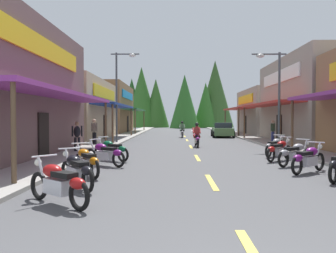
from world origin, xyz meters
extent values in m
cube|color=#4C4C4F|center=(0.00, 22.97, -0.05)|extent=(9.69, 75.94, 0.10)
cube|color=#9E9991|center=(-5.90, 22.97, 0.06)|extent=(2.12, 75.94, 0.12)
cube|color=#9E9991|center=(5.90, 22.97, 0.06)|extent=(2.12, 75.94, 0.12)
cube|color=#E0C64C|center=(0.00, 7.37, 0.01)|extent=(0.16, 2.40, 0.01)
cube|color=#E0C64C|center=(0.00, 13.17, 0.01)|extent=(0.16, 2.40, 0.01)
cube|color=#E0C64C|center=(0.00, 19.15, 0.01)|extent=(0.16, 2.40, 0.01)
cube|color=#E0C64C|center=(0.00, 25.45, 0.01)|extent=(0.16, 2.40, 0.01)
cube|color=#E0C64C|center=(0.00, 31.11, 0.01)|extent=(0.16, 2.40, 0.01)
cube|color=#E0C64C|center=(0.00, 37.02, 0.01)|extent=(0.16, 2.40, 0.01)
cube|color=#E0C64C|center=(0.00, 43.98, 0.01)|extent=(0.16, 2.40, 0.01)
cube|color=#E0C64C|center=(0.00, 49.87, 0.01)|extent=(0.16, 2.40, 0.01)
cube|color=#8C338C|center=(-6.06, 12.48, 2.90)|extent=(1.80, 12.38, 0.16)
cylinder|color=brown|center=(-5.36, 6.50, 1.41)|extent=(0.14, 0.14, 2.82)
cylinder|color=brown|center=(-5.36, 18.47, 1.41)|extent=(0.14, 0.14, 2.82)
cube|color=yellow|center=(-6.90, 12.48, 5.00)|extent=(0.10, 9.63, 0.90)
cube|color=black|center=(-6.92, 12.48, 1.05)|extent=(0.08, 1.10, 2.10)
cube|color=tan|center=(-10.87, 25.86, 2.53)|extent=(7.81, 11.69, 5.06)
cube|color=navy|center=(-6.06, 25.86, 2.90)|extent=(1.80, 10.52, 0.16)
cylinder|color=brown|center=(-5.36, 20.80, 1.41)|extent=(0.14, 0.14, 2.82)
cylinder|color=brown|center=(-5.36, 30.92, 1.41)|extent=(0.14, 0.14, 2.82)
cube|color=yellow|center=(-6.90, 25.86, 3.94)|extent=(0.10, 8.18, 0.90)
cube|color=black|center=(-6.92, 25.86, 1.05)|extent=(0.08, 1.10, 2.10)
cube|color=brown|center=(-10.22, 39.65, 3.01)|extent=(6.52, 12.51, 6.02)
cube|color=#236033|center=(-6.06, 39.65, 2.90)|extent=(1.80, 11.26, 0.16)
cylinder|color=brown|center=(-5.36, 34.23, 1.41)|extent=(0.14, 0.14, 2.82)
cylinder|color=brown|center=(-5.36, 45.08, 1.41)|extent=(0.14, 0.14, 2.82)
cube|color=#197FCC|center=(-6.90, 39.65, 4.70)|extent=(0.10, 8.75, 0.90)
cube|color=black|center=(-6.92, 39.65, 1.05)|extent=(0.08, 1.10, 2.10)
cylinder|color=brown|center=(5.36, 15.97, 1.41)|extent=(0.14, 0.14, 2.82)
cube|color=gray|center=(10.08, 23.19, 3.20)|extent=(6.25, 11.79, 6.40)
cube|color=#B72D28|center=(6.06, 23.19, 2.90)|extent=(1.80, 10.61, 0.16)
cylinder|color=brown|center=(5.36, 18.09, 1.41)|extent=(0.14, 0.14, 2.82)
cylinder|color=brown|center=(5.36, 28.30, 1.41)|extent=(0.14, 0.14, 2.82)
cube|color=white|center=(6.90, 23.19, 4.99)|extent=(0.10, 8.25, 0.90)
cube|color=black|center=(6.92, 23.19, 1.05)|extent=(0.08, 1.10, 2.10)
cube|color=gray|center=(10.30, 35.33, 2.52)|extent=(6.69, 10.18, 5.05)
cube|color=#B72D28|center=(6.06, 35.33, 2.90)|extent=(1.80, 9.16, 0.16)
cylinder|color=brown|center=(5.36, 30.95, 1.41)|extent=(0.14, 0.14, 2.82)
cylinder|color=brown|center=(5.36, 39.71, 1.41)|extent=(0.14, 0.14, 2.82)
cube|color=yellow|center=(6.90, 35.33, 3.94)|extent=(0.10, 7.13, 0.90)
cube|color=black|center=(6.92, 35.33, 1.05)|extent=(0.08, 1.10, 2.10)
cylinder|color=#474C51|center=(-5.24, 21.76, 3.28)|extent=(0.14, 0.14, 6.57)
cylinder|color=#474C51|center=(-4.61, 21.76, 6.47)|extent=(2.06, 0.10, 0.10)
ellipsoid|color=silver|center=(-4.09, 21.76, 6.37)|extent=(0.50, 0.30, 0.24)
cylinder|color=#474C51|center=(5.24, 17.88, 2.90)|extent=(0.14, 0.14, 5.80)
cylinder|color=#474C51|center=(4.61, 17.88, 5.70)|extent=(2.06, 0.10, 0.10)
ellipsoid|color=silver|center=(4.09, 17.88, 5.60)|extent=(0.50, 0.30, 0.24)
torus|color=black|center=(3.41, 7.14, 0.32)|extent=(0.52, 0.53, 0.64)
ellipsoid|color=black|center=(3.44, 7.18, 0.55)|extent=(0.48, 0.48, 0.24)
torus|color=black|center=(4.06, 9.54, 0.32)|extent=(0.55, 0.49, 0.64)
torus|color=black|center=(2.91, 8.57, 0.32)|extent=(0.55, 0.49, 0.64)
cube|color=silver|center=(3.49, 9.05, 0.40)|extent=(0.72, 0.67, 0.32)
ellipsoid|color=#721972|center=(3.64, 9.18, 0.72)|extent=(0.63, 0.61, 0.28)
cube|color=black|center=(3.29, 8.89, 0.68)|extent=(0.64, 0.60, 0.12)
ellipsoid|color=#721972|center=(2.95, 8.60, 0.55)|extent=(0.49, 0.47, 0.24)
cylinder|color=silver|center=(3.96, 9.46, 0.65)|extent=(0.32, 0.29, 0.71)
cylinder|color=silver|center=(3.87, 9.38, 1.02)|extent=(0.42, 0.48, 0.04)
sphere|color=white|center=(4.08, 9.56, 0.85)|extent=(0.16, 0.16, 0.16)
torus|color=black|center=(4.23, 11.13, 0.32)|extent=(0.58, 0.46, 0.64)
torus|color=black|center=(3.02, 10.25, 0.32)|extent=(0.58, 0.46, 0.64)
cube|color=silver|center=(3.63, 10.69, 0.40)|extent=(0.73, 0.64, 0.32)
ellipsoid|color=#99999E|center=(3.79, 10.81, 0.72)|extent=(0.64, 0.59, 0.28)
cube|color=black|center=(3.43, 10.54, 0.68)|extent=(0.65, 0.58, 0.12)
ellipsoid|color=#99999E|center=(3.06, 10.28, 0.55)|extent=(0.50, 0.45, 0.24)
cylinder|color=silver|center=(4.13, 11.06, 0.65)|extent=(0.34, 0.27, 0.71)
cylinder|color=silver|center=(4.03, 10.99, 1.02)|extent=(0.39, 0.51, 0.04)
sphere|color=white|center=(4.26, 11.15, 0.85)|extent=(0.16, 0.16, 0.16)
torus|color=black|center=(4.03, 12.75, 0.32)|extent=(0.52, 0.52, 0.64)
torus|color=black|center=(2.97, 11.68, 0.32)|extent=(0.52, 0.52, 0.64)
cube|color=silver|center=(3.50, 12.22, 0.40)|extent=(0.69, 0.69, 0.32)
ellipsoid|color=#A51414|center=(3.64, 12.36, 0.72)|extent=(0.62, 0.62, 0.28)
cube|color=black|center=(3.32, 12.04, 0.68)|extent=(0.62, 0.62, 0.12)
ellipsoid|color=#A51414|center=(3.00, 11.72, 0.55)|extent=(0.48, 0.48, 0.24)
cylinder|color=silver|center=(3.94, 12.65, 0.65)|extent=(0.30, 0.31, 0.71)
cylinder|color=silver|center=(3.85, 12.57, 1.02)|extent=(0.45, 0.45, 0.04)
sphere|color=white|center=(4.05, 12.77, 0.85)|extent=(0.16, 0.16, 0.16)
torus|color=black|center=(4.27, 14.42, 0.32)|extent=(0.48, 0.56, 0.64)
torus|color=black|center=(3.32, 13.26, 0.32)|extent=(0.48, 0.56, 0.64)
cube|color=silver|center=(3.80, 13.84, 0.40)|extent=(0.66, 0.72, 0.32)
ellipsoid|color=#99999E|center=(3.92, 14.00, 0.72)|extent=(0.60, 0.64, 0.28)
cube|color=black|center=(3.64, 13.65, 0.68)|extent=(0.60, 0.64, 0.12)
ellipsoid|color=#99999E|center=(3.35, 13.30, 0.55)|extent=(0.46, 0.49, 0.24)
cylinder|color=silver|center=(4.19, 14.32, 0.65)|extent=(0.28, 0.32, 0.71)
cylinder|color=silver|center=(4.11, 14.23, 1.02)|extent=(0.49, 0.41, 0.04)
sphere|color=white|center=(4.29, 14.45, 0.85)|extent=(0.16, 0.16, 0.16)
torus|color=black|center=(-4.16, 5.22, 0.32)|extent=(0.57, 0.47, 0.64)
torus|color=black|center=(-2.98, 4.29, 0.32)|extent=(0.57, 0.47, 0.64)
cube|color=silver|center=(-3.57, 4.75, 0.40)|extent=(0.72, 0.65, 0.32)
ellipsoid|color=#A51414|center=(-3.73, 4.88, 0.72)|extent=(0.64, 0.60, 0.28)
cube|color=black|center=(-3.38, 4.60, 0.68)|extent=(0.65, 0.59, 0.12)
ellipsoid|color=#A51414|center=(-3.02, 4.32, 0.55)|extent=(0.49, 0.46, 0.24)
cylinder|color=silver|center=(-4.06, 5.14, 0.65)|extent=(0.33, 0.28, 0.71)
cylinder|color=silver|center=(-3.97, 5.06, 1.02)|extent=(0.40, 0.50, 0.04)
sphere|color=white|center=(-4.19, 5.23, 0.85)|extent=(0.16, 0.16, 0.16)
torus|color=black|center=(-4.15, 7.08, 0.32)|extent=(0.47, 0.57, 0.64)
torus|color=black|center=(-3.23, 5.90, 0.32)|extent=(0.47, 0.57, 0.64)
cube|color=silver|center=(-3.69, 6.49, 0.40)|extent=(0.65, 0.72, 0.32)
ellipsoid|color=black|center=(-3.81, 6.65, 0.72)|extent=(0.60, 0.64, 0.28)
cube|color=black|center=(-3.53, 6.29, 0.68)|extent=(0.59, 0.65, 0.12)
ellipsoid|color=black|center=(-3.26, 5.94, 0.55)|extent=(0.46, 0.49, 0.24)
cylinder|color=silver|center=(-4.07, 6.98, 0.65)|extent=(0.28, 0.33, 0.71)
cylinder|color=silver|center=(-4.00, 6.88, 1.02)|extent=(0.50, 0.40, 0.04)
sphere|color=white|center=(-4.17, 7.11, 0.85)|extent=(0.16, 0.16, 0.16)
torus|color=black|center=(-4.35, 8.96, 0.32)|extent=(0.45, 0.58, 0.64)
torus|color=black|center=(-3.49, 7.74, 0.32)|extent=(0.45, 0.58, 0.64)
cube|color=silver|center=(-3.92, 8.35, 0.40)|extent=(0.63, 0.73, 0.32)
ellipsoid|color=#BF660C|center=(-4.04, 8.51, 0.72)|extent=(0.58, 0.64, 0.28)
cube|color=black|center=(-3.78, 8.15, 0.68)|extent=(0.57, 0.65, 0.12)
ellipsoid|color=#BF660C|center=(-3.52, 7.78, 0.55)|extent=(0.45, 0.50, 0.24)
cylinder|color=silver|center=(-4.28, 8.86, 0.65)|extent=(0.26, 0.34, 0.71)
cylinder|color=silver|center=(-4.21, 8.76, 1.02)|extent=(0.51, 0.38, 0.04)
sphere|color=white|center=(-4.37, 8.99, 0.85)|extent=(0.16, 0.16, 0.16)
torus|color=black|center=(-4.42, 10.98, 0.32)|extent=(0.59, 0.44, 0.64)
torus|color=black|center=(-3.17, 10.15, 0.32)|extent=(0.59, 0.44, 0.64)
cube|color=silver|center=(-3.79, 10.56, 0.40)|extent=(0.74, 0.62, 0.32)
ellipsoid|color=#721972|center=(-3.96, 10.67, 0.72)|extent=(0.64, 0.58, 0.28)
cube|color=black|center=(-3.58, 10.42, 0.68)|extent=(0.65, 0.57, 0.12)
ellipsoid|color=#721972|center=(-3.21, 10.17, 0.55)|extent=(0.50, 0.44, 0.24)
cylinder|color=silver|center=(-4.31, 10.91, 0.65)|extent=(0.34, 0.26, 0.71)
cylinder|color=silver|center=(-4.21, 10.84, 1.02)|extent=(0.37, 0.52, 0.04)
sphere|color=white|center=(-4.44, 11.00, 0.85)|extent=(0.16, 0.16, 0.16)
torus|color=black|center=(-4.43, 12.56, 0.32)|extent=(0.57, 0.46, 0.64)
torus|color=black|center=(-3.23, 11.66, 0.32)|extent=(0.57, 0.46, 0.64)
cube|color=silver|center=(-3.83, 12.11, 0.40)|extent=(0.73, 0.64, 0.32)
ellipsoid|color=#0C5933|center=(-3.99, 12.23, 0.72)|extent=(0.64, 0.59, 0.28)
cube|color=black|center=(-3.63, 11.96, 0.68)|extent=(0.65, 0.58, 0.12)
ellipsoid|color=#0C5933|center=(-3.27, 11.69, 0.55)|extent=(0.50, 0.46, 0.24)
cylinder|color=silver|center=(-4.33, 12.49, 0.65)|extent=(0.33, 0.27, 0.71)
cylinder|color=silver|center=(-4.23, 12.41, 1.02)|extent=(0.39, 0.50, 0.04)
sphere|color=white|center=(-4.45, 12.58, 0.85)|extent=(0.16, 0.16, 0.16)
torus|color=black|center=(0.36, 19.92, 0.32)|extent=(0.12, 0.64, 0.64)
torus|color=black|center=(0.40, 18.42, 0.32)|extent=(0.12, 0.64, 0.64)
cube|color=silver|center=(0.38, 19.17, 0.40)|extent=(0.30, 0.71, 0.32)
ellipsoid|color=#721972|center=(0.37, 19.37, 0.72)|extent=(0.33, 0.57, 0.28)
cube|color=black|center=(0.39, 18.92, 0.68)|extent=(0.30, 0.61, 0.12)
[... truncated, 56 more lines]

